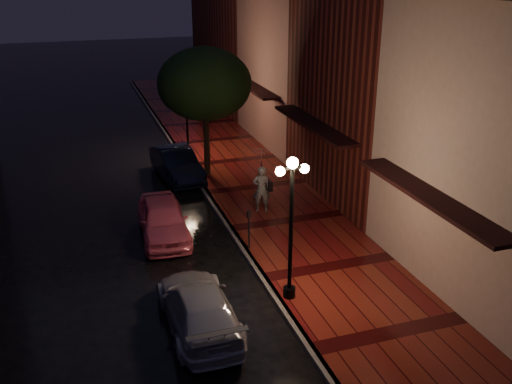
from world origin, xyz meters
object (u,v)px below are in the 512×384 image
object	(u,v)px
street_tree	(205,86)
navy_car	(177,164)
streetlamp_far	(186,108)
streetlamp_near	(291,221)
pink_car	(163,219)
silver_car	(199,307)
woman_with_umbrella	(262,170)
parking_meter	(249,226)

from	to	relation	value
street_tree	navy_car	size ratio (longest dim) A/B	1.35
streetlamp_far	streetlamp_near	bearing A→B (deg)	-90.00
pink_car	navy_car	world-z (taller)	navy_car
pink_car	silver_car	bearing A→B (deg)	-87.48
woman_with_umbrella	silver_car	bearing A→B (deg)	75.57
pink_car	woman_with_umbrella	world-z (taller)	woman_with_umbrella
streetlamp_near	silver_car	world-z (taller)	streetlamp_near
silver_car	navy_car	bearing A→B (deg)	-98.25
street_tree	woman_with_umbrella	bearing A→B (deg)	-78.69
street_tree	navy_car	xyz separation A→B (m)	(-1.38, 0.24, -3.54)
parking_meter	streetlamp_near	bearing A→B (deg)	-102.58
street_tree	silver_car	xyz separation A→B (m)	(-3.07, -11.44, -3.61)
navy_car	streetlamp_far	bearing A→B (deg)	62.01
pink_car	silver_car	distance (m)	5.83
streetlamp_near	navy_car	distance (m)	11.45
silver_car	streetlamp_near	bearing A→B (deg)	-171.00
pink_car	navy_car	distance (m)	6.07
street_tree	woman_with_umbrella	distance (m)	5.50
pink_car	navy_car	xyz separation A→B (m)	(1.64, 5.85, 0.01)
streetlamp_near	navy_car	xyz separation A→B (m)	(-1.12, 11.23, -1.89)
street_tree	parking_meter	size ratio (longest dim) A/B	4.07
navy_car	street_tree	bearing A→B (deg)	-15.81
street_tree	pink_car	bearing A→B (deg)	-118.35
woman_with_umbrella	pink_car	bearing A→B (deg)	27.57
streetlamp_far	street_tree	bearing A→B (deg)	-85.09
silver_car	parking_meter	xyz separation A→B (m)	(2.61, 3.69, 0.38)
street_tree	pink_car	distance (m)	7.29
street_tree	pink_car	size ratio (longest dim) A/B	1.41
navy_car	parking_meter	world-z (taller)	parking_meter
navy_car	silver_car	xyz separation A→B (m)	(-1.69, -11.68, -0.07)
navy_car	parking_meter	bearing A→B (deg)	-89.32
woman_with_umbrella	streetlamp_far	bearing A→B (deg)	-63.89
woman_with_umbrella	parking_meter	xyz separation A→B (m)	(-1.43, -2.87, -0.87)
navy_car	woman_with_umbrella	distance (m)	5.75
silver_car	woman_with_umbrella	size ratio (longest dim) A/B	1.67
streetlamp_near	silver_car	bearing A→B (deg)	-170.98
streetlamp_far	street_tree	world-z (taller)	street_tree
pink_car	woman_with_umbrella	size ratio (longest dim) A/B	1.56
pink_car	navy_car	bearing A→B (deg)	77.27
navy_car	woman_with_umbrella	bearing A→B (deg)	-71.17
navy_car	pink_car	bearing A→B (deg)	-111.61
pink_car	silver_car	xyz separation A→B (m)	(-0.05, -5.83, -0.06)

